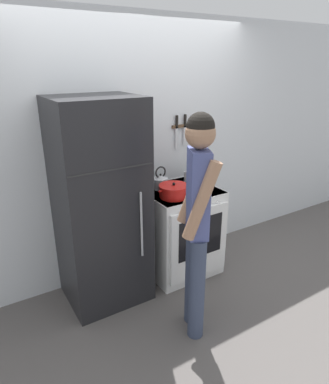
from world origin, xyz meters
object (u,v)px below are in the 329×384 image
Objects in this scene: refrigerator at (101,205)px; stove_range at (181,231)px; dutch_oven_pot at (174,191)px; person at (197,217)px; tea_kettle at (161,182)px; utensil_jar at (187,176)px.

refrigerator is 0.96m from stove_range.
refrigerator is 2.04× the size of stove_range.
person is (-0.23, -0.67, 0.05)m from dutch_oven_pot.
tea_kettle reaches higher than dutch_oven_pot.
stove_range is 0.54m from dutch_oven_pot.
dutch_oven_pot is (-0.16, -0.10, 0.51)m from stove_range.
utensil_jar reaches higher than dutch_oven_pot.
tea_kettle is (0.01, 0.26, 0.01)m from dutch_oven_pot.
refrigerator is at bearing 177.87° from stove_range.
utensil_jar is (1.02, 0.13, 0.05)m from refrigerator.
utensil_jar is 0.16× the size of person.
dutch_oven_pot is 0.18× the size of person.
tea_kettle is at bearing 134.00° from stove_range.
refrigerator is at bearing -169.83° from tea_kettle.
stove_range is 2.81× the size of dutch_oven_pot.
utensil_jar is 1.10m from person.
utensil_jar is (0.18, 0.16, 0.52)m from stove_range.
refrigerator is 1.03× the size of person.
stove_range is at bearing -46.00° from tea_kettle.
stove_range is (0.84, -0.03, -0.47)m from refrigerator.
person reaches higher than dutch_oven_pot.
dutch_oven_pot is at bearing -92.81° from tea_kettle.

